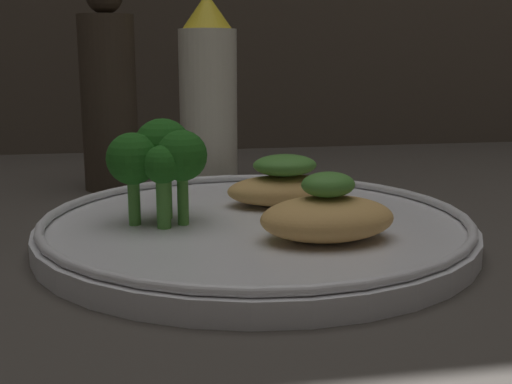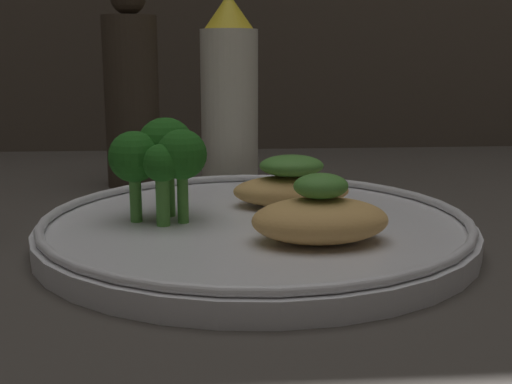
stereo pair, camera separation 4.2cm
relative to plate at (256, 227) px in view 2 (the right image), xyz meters
The scene contains 7 objects.
ground_plane 1.49cm from the plate, ahead, with size 180.00×180.00×1.00cm, color #3D3833.
plate is the anchor object (origin of this frame).
grilled_meat_front 6.44cm from the plate, 56.20° to the right, with size 8.44×5.91×4.15cm.
grilled_meat_middle 5.60cm from the plate, 55.93° to the left, with size 8.64×5.15×3.77cm.
broccoli_bunch 7.93cm from the plate, behind, with size 6.47×5.78×6.81cm.
sauce_bottle 21.14cm from the plate, 92.85° to the left, with size 5.42×5.42×17.87cm.
pepper_grinder 23.47cm from the plate, 117.17° to the left, with size 5.05×5.05×19.13cm.
Camera 2 is at (-3.22, -41.45, 12.31)cm, focal length 45.00 mm.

